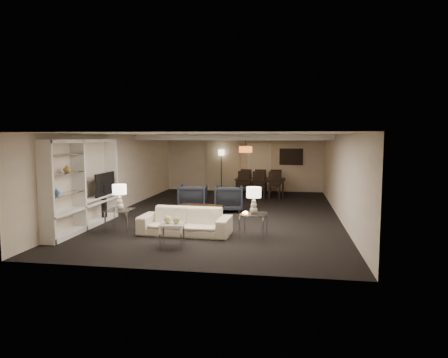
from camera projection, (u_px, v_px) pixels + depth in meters
name	position (u px, v px, depth m)	size (l,w,h in m)	color
floor	(224.00, 214.00, 12.61)	(11.00, 11.00, 0.00)	black
ceiling	(224.00, 134.00, 12.35)	(7.00, 11.00, 0.02)	silver
wall_back	(244.00, 163.00, 17.88)	(7.00, 0.02, 2.50)	#C3B39D
wall_front	(174.00, 203.00, 7.08)	(7.00, 0.02, 2.50)	#C3B39D
wall_left	(118.00, 173.00, 13.04)	(0.02, 11.00, 2.50)	#C3B39D
wall_right	(339.00, 176.00, 11.92)	(0.02, 11.00, 2.50)	#C3B39D
ceiling_soffit	(238.00, 137.00, 15.80)	(7.00, 4.00, 0.20)	silver
curtains	(224.00, 164.00, 17.95)	(1.50, 0.12, 2.40)	beige
door	(259.00, 168.00, 17.76)	(0.90, 0.05, 2.10)	silver
painting	(291.00, 157.00, 17.47)	(0.95, 0.04, 0.65)	#142D38
media_unit	(84.00, 184.00, 10.47)	(0.38, 3.40, 2.35)	white
pendant_light	(246.00, 149.00, 15.80)	(0.52, 0.52, 0.24)	#D8591E
sofa	(185.00, 221.00, 9.87)	(2.26, 0.88, 0.66)	beige
coffee_table	(199.00, 213.00, 11.46)	(1.24, 0.72, 0.44)	black
armchair_left	(193.00, 197.00, 13.20)	(0.90, 0.92, 0.84)	black
armchair_right	(229.00, 198.00, 13.01)	(0.90, 0.92, 0.84)	black
side_table_left	(120.00, 221.00, 10.15)	(0.62, 0.62, 0.58)	white
side_table_right	(254.00, 225.00, 9.61)	(0.62, 0.62, 0.58)	white
table_lamp_left	(120.00, 197.00, 10.09)	(0.35, 0.35, 0.64)	beige
table_lamp_right	(254.00, 200.00, 9.54)	(0.35, 0.35, 0.64)	beige
marble_table	(172.00, 235.00, 8.80)	(0.52, 0.52, 0.52)	silver
gold_gourd_a	(168.00, 220.00, 8.78)	(0.17, 0.17, 0.17)	#ECDB7C
gold_gourd_b	(177.00, 220.00, 8.75)	(0.14, 0.14, 0.14)	tan
television	(101.00, 184.00, 11.38)	(0.15, 1.13, 0.65)	black
vase_blue	(56.00, 192.00, 9.23)	(0.16, 0.16, 0.17)	#2652A6
vase_amber	(67.00, 169.00, 9.64)	(0.17, 0.17, 0.18)	#A98038
floor_speaker	(104.00, 203.00, 11.39)	(0.12, 0.12, 1.06)	black
dining_table	(260.00, 187.00, 16.31)	(2.03, 1.13, 0.72)	black
chair_nl	(244.00, 185.00, 15.74)	(0.49, 0.49, 1.06)	black
chair_nm	(259.00, 185.00, 15.65)	(0.49, 0.49, 1.06)	black
chair_nr	(274.00, 185.00, 15.55)	(0.49, 0.49, 1.06)	black
chair_fl	(247.00, 181.00, 17.02)	(0.49, 0.49, 1.06)	black
chair_fm	(261.00, 182.00, 16.93)	(0.49, 0.49, 1.06)	black
chair_fr	(275.00, 182.00, 16.83)	(0.49, 0.49, 1.06)	black
floor_lamp	(221.00, 171.00, 17.77)	(0.27, 0.27, 1.85)	black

